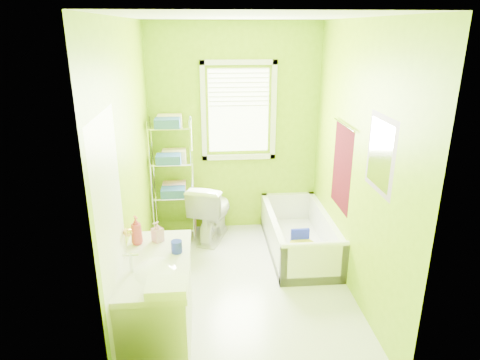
{
  "coord_description": "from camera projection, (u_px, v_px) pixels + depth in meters",
  "views": [
    {
      "loc": [
        -0.38,
        -3.75,
        2.52
      ],
      "look_at": [
        -0.03,
        0.25,
        1.08
      ],
      "focal_mm": 32.0,
      "sensor_mm": 36.0,
      "label": 1
    }
  ],
  "objects": [
    {
      "name": "window",
      "position": [
        239.0,
        106.0,
        5.2
      ],
      "size": [
        0.92,
        0.05,
        1.22
      ],
      "color": "white",
      "rests_on": "ground"
    },
    {
      "name": "wire_shelf_unit",
      "position": [
        173.0,
        166.0,
        5.15
      ],
      "size": [
        0.52,
        0.41,
        1.54
      ],
      "color": "silver",
      "rests_on": "ground"
    },
    {
      "name": "door",
      "position": [
        115.0,
        253.0,
        3.04
      ],
      "size": [
        0.09,
        0.8,
        2.0
      ],
      "color": "white",
      "rests_on": "ground"
    },
    {
      "name": "room_envelope",
      "position": [
        246.0,
        141.0,
        3.88
      ],
      "size": [
        2.14,
        2.94,
        2.62
      ],
      "color": "#81AE08",
      "rests_on": "ground"
    },
    {
      "name": "right_wall_decor",
      "position": [
        356.0,
        162.0,
        4.02
      ],
      "size": [
        0.04,
        1.48,
        1.17
      ],
      "color": "#45070E",
      "rests_on": "ground"
    },
    {
      "name": "bathtub",
      "position": [
        299.0,
        240.0,
        5.05
      ],
      "size": [
        0.7,
        1.5,
        0.48
      ],
      "color": "white",
      "rests_on": "ground"
    },
    {
      "name": "toilet",
      "position": [
        212.0,
        210.0,
        5.3
      ],
      "size": [
        0.64,
        0.83,
        0.75
      ],
      "primitive_type": "imported",
      "rotation": [
        0.0,
        0.0,
        2.8
      ],
      "color": "white",
      "rests_on": "ground"
    },
    {
      "name": "ground",
      "position": [
        245.0,
        287.0,
        4.4
      ],
      "size": [
        2.9,
        2.9,
        0.0
      ],
      "primitive_type": "plane",
      "color": "silver",
      "rests_on": "ground"
    },
    {
      "name": "vanity",
      "position": [
        158.0,
        302.0,
        3.45
      ],
      "size": [
        0.54,
        1.06,
        1.05
      ],
      "color": "silver",
      "rests_on": "ground"
    }
  ]
}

